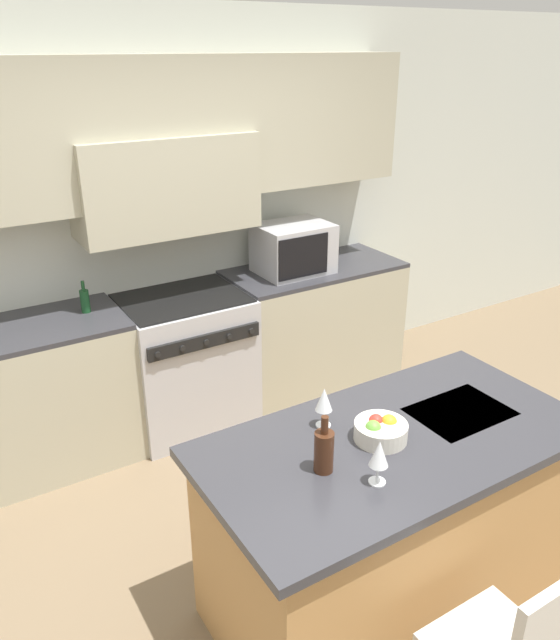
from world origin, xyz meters
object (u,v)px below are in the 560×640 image
(range_stove, at_px, (186,361))
(fruit_bowl, at_px, (380,430))
(microwave, at_px, (293,248))
(oil_bottle_on_counter, at_px, (85,300))
(wine_bottle, at_px, (324,450))
(wine_glass_near, at_px, (379,455))
(wine_glass_far, at_px, (324,401))

(range_stove, xyz_separation_m, fruit_bowl, (0.08, -1.90, 0.50))
(microwave, bearing_deg, range_stove, -178.79)
(microwave, height_order, oil_bottle_on_counter, microwave)
(microwave, xyz_separation_m, wine_bottle, (-1.12, -1.97, -0.10))
(microwave, xyz_separation_m, oil_bottle_on_counter, (-1.48, 0.04, -0.10))
(fruit_bowl, relative_size, oil_bottle_on_counter, 1.12)
(wine_glass_near, bearing_deg, range_stove, 86.91)
(microwave, distance_m, wine_bottle, 2.27)
(fruit_bowl, bearing_deg, wine_bottle, -171.92)
(microwave, height_order, fruit_bowl, microwave)
(wine_bottle, bearing_deg, range_stove, 82.85)
(range_stove, bearing_deg, microwave, 1.21)
(wine_bottle, distance_m, fruit_bowl, 0.33)
(range_stove, bearing_deg, wine_glass_far, -92.22)
(wine_glass_far, distance_m, oil_bottle_on_counter, 1.84)
(wine_glass_far, height_order, oil_bottle_on_counter, oil_bottle_on_counter)
(wine_glass_far, xyz_separation_m, oil_bottle_on_counter, (-0.54, 1.76, -0.03))
(oil_bottle_on_counter, bearing_deg, microwave, -1.65)
(fruit_bowl, bearing_deg, wine_glass_near, -132.03)
(wine_glass_near, height_order, fruit_bowl, wine_glass_near)
(fruit_bowl, bearing_deg, wine_glass_far, 125.13)
(wine_bottle, bearing_deg, fruit_bowl, 8.08)
(wine_glass_near, xyz_separation_m, wine_glass_far, (0.05, 0.42, 0.00))
(wine_bottle, height_order, wine_glass_near, wine_bottle)
(wine_glass_near, distance_m, fruit_bowl, 0.30)
(range_stove, height_order, wine_bottle, wine_bottle)
(wine_glass_far, height_order, fruit_bowl, wine_glass_far)
(range_stove, bearing_deg, wine_bottle, -97.15)
(microwave, xyz_separation_m, wine_glass_far, (-0.94, -1.71, -0.07))
(fruit_bowl, height_order, oil_bottle_on_counter, oil_bottle_on_counter)
(microwave, distance_m, fruit_bowl, 2.09)
(wine_glass_far, bearing_deg, oil_bottle_on_counter, 106.99)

